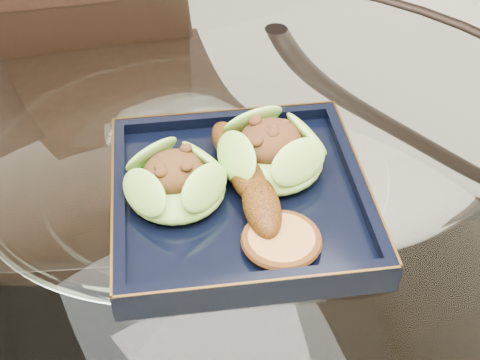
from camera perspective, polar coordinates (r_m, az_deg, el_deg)
name	(u,v)px	position (r m, az deg, el deg)	size (l,w,h in m)	color
dining_table	(195,289)	(0.86, -3.86, -9.24)	(1.13, 1.13, 0.77)	white
dining_chair	(107,173)	(1.23, -11.26, 0.61)	(0.46, 0.46, 0.85)	black
navy_plate	(240,201)	(0.72, 0.00, -1.78)	(0.27, 0.27, 0.02)	black
lettuce_wrap_left	(176,184)	(0.70, -5.49, -0.34)	(0.10, 0.10, 0.04)	#59A42F
lettuce_wrap_right	(272,154)	(0.73, 2.71, 2.19)	(0.11, 0.11, 0.04)	#51972C
roasted_plantain	(247,175)	(0.71, 0.60, 0.45)	(0.18, 0.04, 0.03)	#6B370B
crumb_patty	(281,241)	(0.66, 3.55, -5.25)	(0.07, 0.07, 0.01)	#B57B3C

